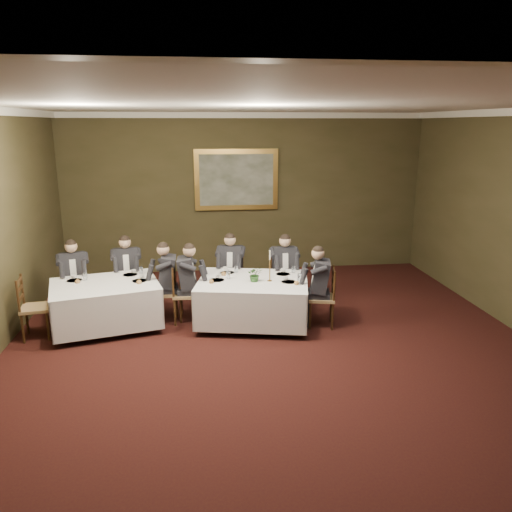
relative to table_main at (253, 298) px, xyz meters
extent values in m
plane|color=black|center=(0.19, -1.74, -0.45)|extent=(10.00, 10.00, 0.00)
cube|color=silver|center=(0.19, -1.74, 3.05)|extent=(8.00, 10.00, 0.10)
cube|color=#37331B|center=(0.19, 3.26, 1.30)|extent=(8.00, 0.10, 3.50)
cube|color=white|center=(0.19, 3.21, 2.99)|extent=(8.00, 0.10, 0.12)
cube|color=black|center=(0.00, 0.00, 0.28)|extent=(1.95, 1.61, 0.04)
cube|color=white|center=(0.00, 0.00, 0.31)|extent=(2.02, 1.68, 0.02)
cube|color=white|center=(0.00, 0.00, -0.02)|extent=(2.04, 1.71, 0.65)
cube|color=black|center=(-2.41, 0.10, 0.28)|extent=(1.85, 1.56, 0.04)
cube|color=white|center=(-2.41, 0.10, 0.31)|extent=(1.92, 1.63, 0.02)
cube|color=white|center=(-2.41, 0.10, -0.02)|extent=(1.95, 1.65, 0.65)
cube|color=olive|center=(-0.29, 1.00, 0.04)|extent=(0.52, 0.50, 0.05)
cube|color=black|center=(-0.25, 1.18, 0.28)|extent=(0.38, 0.11, 0.54)
cube|color=black|center=(-0.29, 1.00, 0.41)|extent=(0.48, 0.39, 0.55)
sphere|color=tan|center=(-0.29, 1.00, 0.79)|extent=(0.25, 0.25, 0.21)
cube|color=olive|center=(0.66, 0.80, 0.04)|extent=(0.45, 0.43, 0.05)
cube|color=black|center=(0.66, 0.99, 0.28)|extent=(0.38, 0.04, 0.54)
cube|color=black|center=(0.66, 0.80, 0.41)|extent=(0.42, 0.32, 0.55)
sphere|color=tan|center=(0.66, 0.80, 0.79)|extent=(0.21, 0.21, 0.21)
cube|color=olive|center=(-1.11, 0.23, 0.04)|extent=(0.44, 0.46, 0.05)
cube|color=black|center=(-1.30, 0.23, 0.28)|extent=(0.04, 0.38, 0.54)
cube|color=black|center=(-1.11, 0.23, 0.41)|extent=(0.33, 0.43, 0.55)
sphere|color=tan|center=(-1.11, 0.23, 0.79)|extent=(0.22, 0.22, 0.21)
cube|color=olive|center=(1.11, -0.23, 0.04)|extent=(0.50, 0.52, 0.05)
cube|color=black|center=(1.30, -0.27, 0.28)|extent=(0.11, 0.38, 0.54)
cube|color=black|center=(1.11, -0.23, 0.41)|extent=(0.39, 0.48, 0.55)
sphere|color=tan|center=(1.11, -0.23, 0.79)|extent=(0.25, 0.25, 0.21)
cube|color=olive|center=(-3.05, 0.82, 0.04)|extent=(0.53, 0.51, 0.05)
cube|color=black|center=(-3.09, 1.00, 0.28)|extent=(0.38, 0.12, 0.54)
cube|color=black|center=(-3.05, 0.82, 0.41)|extent=(0.48, 0.40, 0.55)
sphere|color=tan|center=(-3.05, 0.82, 0.79)|extent=(0.25, 0.25, 0.21)
cube|color=olive|center=(-2.17, 1.03, 0.04)|extent=(0.49, 0.47, 0.05)
cube|color=black|center=(-2.20, 1.22, 0.28)|extent=(0.38, 0.08, 0.54)
cube|color=black|center=(-2.17, 1.03, 0.41)|extent=(0.46, 0.36, 0.55)
sphere|color=tan|center=(-2.17, 1.03, 0.79)|extent=(0.24, 0.24, 0.21)
cube|color=olive|center=(-1.38, 0.35, 0.04)|extent=(0.42, 0.44, 0.05)
cube|color=black|center=(-1.19, 0.35, 0.28)|extent=(0.03, 0.38, 0.54)
cube|color=black|center=(-1.38, 0.35, 0.41)|extent=(0.31, 0.42, 0.55)
sphere|color=tan|center=(-1.38, 0.35, 0.79)|extent=(0.21, 0.21, 0.21)
cube|color=olive|center=(-3.43, -0.16, 0.04)|extent=(0.48, 0.50, 0.05)
cube|color=black|center=(-3.62, -0.18, 0.28)|extent=(0.08, 0.38, 0.54)
imported|color=#2D5926|center=(0.02, -0.08, 0.45)|extent=(0.24, 0.21, 0.27)
cylinder|color=#B07D35|center=(0.27, -0.09, 0.33)|extent=(0.08, 0.08, 0.02)
cylinder|color=#B07D35|center=(0.27, -0.09, 0.51)|extent=(0.02, 0.02, 0.35)
cylinder|color=white|center=(0.27, -0.09, 0.77)|extent=(0.02, 0.02, 0.15)
cylinder|color=white|center=(-0.40, 0.47, 0.32)|extent=(0.25, 0.25, 0.01)
cylinder|color=white|center=(-0.40, 0.62, 0.35)|extent=(0.08, 0.08, 0.05)
cylinder|color=white|center=(-0.23, 0.47, 0.39)|extent=(0.06, 0.06, 0.14)
cylinder|color=white|center=(-2.93, 0.33, 0.32)|extent=(0.25, 0.25, 0.01)
cylinder|color=white|center=(-2.93, 0.48, 0.35)|extent=(0.08, 0.08, 0.05)
cylinder|color=white|center=(-2.76, 0.33, 0.39)|extent=(0.06, 0.06, 0.14)
cube|color=#E0AC52|center=(0.00, 3.20, 1.62)|extent=(1.84, 0.08, 1.33)
cube|color=#3E442D|center=(0.00, 3.16, 1.62)|extent=(1.62, 0.01, 1.11)
camera|label=1|loc=(-0.89, -7.80, 2.80)|focal=35.00mm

